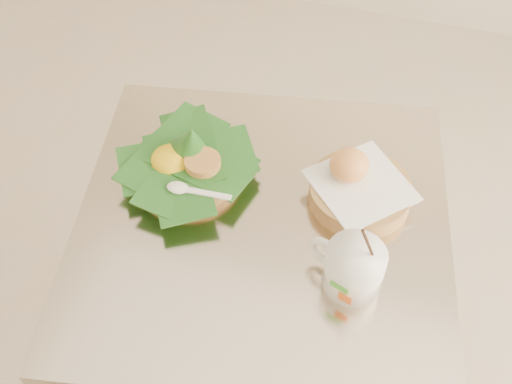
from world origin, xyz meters
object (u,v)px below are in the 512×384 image
(cafe_table, at_px, (262,282))
(rice_basket, at_px, (187,160))
(bread_basket, at_px, (358,187))
(coffee_mug, at_px, (353,267))

(cafe_table, relative_size, rice_basket, 3.06)
(cafe_table, bearing_deg, rice_basket, 156.76)
(cafe_table, bearing_deg, bread_basket, 33.72)
(rice_basket, bearing_deg, coffee_mug, -24.09)
(rice_basket, xyz_separation_m, bread_basket, (0.33, 0.03, -0.01))
(rice_basket, relative_size, coffee_mug, 1.50)
(cafe_table, xyz_separation_m, rice_basket, (-0.18, 0.08, 0.26))
(rice_basket, distance_m, coffee_mug, 0.39)
(bread_basket, height_order, coffee_mug, coffee_mug)
(bread_basket, xyz_separation_m, coffee_mug, (0.02, -0.19, 0.02))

